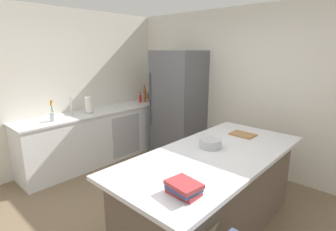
# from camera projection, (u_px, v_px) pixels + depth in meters

# --- Properties ---
(wall_rear) EXTENTS (6.00, 0.10, 2.60)m
(wall_rear) POSITION_uv_depth(u_px,v_px,m) (253.00, 91.00, 4.08)
(wall_rear) COLOR silver
(wall_rear) RESTS_ON ground_plane
(wall_left) EXTENTS (0.10, 6.00, 2.60)m
(wall_left) POSITION_uv_depth(u_px,v_px,m) (45.00, 91.00, 4.09)
(wall_left) COLOR silver
(wall_left) RESTS_ON ground_plane
(counter_run_left) EXTENTS (0.63, 2.77, 0.91)m
(counter_run_left) POSITION_uv_depth(u_px,v_px,m) (101.00, 135.00, 4.59)
(counter_run_left) COLOR white
(counter_run_left) RESTS_ON ground_plane
(kitchen_island) EXTENTS (1.04, 2.29, 0.91)m
(kitchen_island) POSITION_uv_depth(u_px,v_px,m) (212.00, 192.00, 2.74)
(kitchen_island) COLOR brown
(kitchen_island) RESTS_ON ground_plane
(refrigerator) EXTENTS (0.83, 0.72, 1.93)m
(refrigerator) POSITION_uv_depth(u_px,v_px,m) (178.00, 105.00, 4.69)
(refrigerator) COLOR #56565B
(refrigerator) RESTS_ON ground_plane
(sink_faucet) EXTENTS (0.15, 0.05, 0.30)m
(sink_faucet) POSITION_uv_depth(u_px,v_px,m) (71.00, 106.00, 4.13)
(sink_faucet) COLOR silver
(sink_faucet) RESTS_ON counter_run_left
(flower_vase) EXTENTS (0.08, 0.08, 0.32)m
(flower_vase) POSITION_uv_depth(u_px,v_px,m) (53.00, 114.00, 3.80)
(flower_vase) COLOR silver
(flower_vase) RESTS_ON counter_run_left
(paper_towel_roll) EXTENTS (0.14, 0.14, 0.31)m
(paper_towel_roll) POSITION_uv_depth(u_px,v_px,m) (89.00, 105.00, 4.29)
(paper_towel_roll) COLOR gray
(paper_towel_roll) RESTS_ON counter_run_left
(whiskey_bottle) EXTENTS (0.09, 0.09, 0.31)m
(whiskey_bottle) POSITION_uv_depth(u_px,v_px,m) (153.00, 95.00, 5.33)
(whiskey_bottle) COLOR brown
(whiskey_bottle) RESTS_ON counter_run_left
(syrup_bottle) EXTENTS (0.06, 0.06, 0.24)m
(syrup_bottle) POSITION_uv_depth(u_px,v_px,m) (149.00, 97.00, 5.26)
(syrup_bottle) COLOR #5B3319
(syrup_bottle) RESTS_ON counter_run_left
(vinegar_bottle) EXTENTS (0.06, 0.06, 0.34)m
(vinegar_bottle) POSITION_uv_depth(u_px,v_px,m) (145.00, 95.00, 5.22)
(vinegar_bottle) COLOR #994C23
(vinegar_bottle) RESTS_ON counter_run_left
(hot_sauce_bottle) EXTENTS (0.06, 0.06, 0.21)m
(hot_sauce_bottle) POSITION_uv_depth(u_px,v_px,m) (140.00, 98.00, 5.17)
(hot_sauce_bottle) COLOR red
(hot_sauce_bottle) RESTS_ON counter_run_left
(cookbook_stack) EXTENTS (0.27, 0.22, 0.09)m
(cookbook_stack) POSITION_uv_depth(u_px,v_px,m) (184.00, 188.00, 1.87)
(cookbook_stack) COLOR #A83338
(cookbook_stack) RESTS_ON kitchen_island
(mixing_bowl) EXTENTS (0.24, 0.24, 0.10)m
(mixing_bowl) POSITION_uv_depth(u_px,v_px,m) (210.00, 143.00, 2.77)
(mixing_bowl) COLOR #B2B5BA
(mixing_bowl) RESTS_ON kitchen_island
(cutting_board) EXTENTS (0.29, 0.22, 0.02)m
(cutting_board) POSITION_uv_depth(u_px,v_px,m) (243.00, 134.00, 3.19)
(cutting_board) COLOR #9E7042
(cutting_board) RESTS_ON kitchen_island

